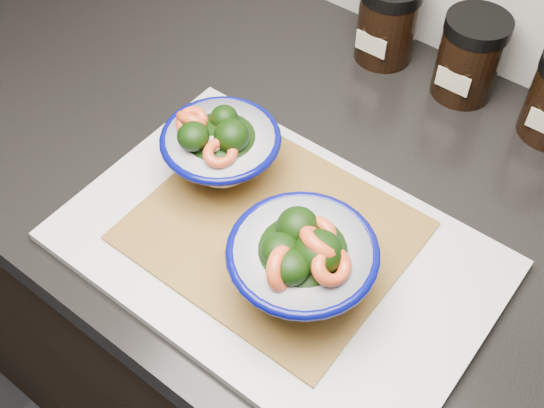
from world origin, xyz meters
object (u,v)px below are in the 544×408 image
Objects in this scene: cutting_board at (277,250)px; spice_jar_b at (470,57)px; spice_jar_a at (388,21)px; bowl_right at (303,262)px; bowl_left at (221,148)px.

cutting_board is 3.98× the size of spice_jar_b.
spice_jar_a is 1.00× the size of spice_jar_b.
spice_jar_a is (-0.14, 0.38, -0.01)m from bowl_right.
spice_jar_b is (0.03, 0.36, 0.05)m from cutting_board.
bowl_right is at bearing -70.10° from spice_jar_a.
cutting_board is 3.98× the size of spice_jar_a.
cutting_board is at bearing 151.54° from bowl_right.
bowl_left is (-0.11, 0.04, 0.05)m from cutting_board.
bowl_left is 0.91× the size of bowl_right.
bowl_left is at bearing -94.43° from spice_jar_a.
cutting_board is 0.08m from bowl_right.
spice_jar_a and spice_jar_b have the same top height.
bowl_right is at bearing -23.26° from bowl_left.
bowl_right reaches higher than spice_jar_a.
bowl_left is 1.19× the size of spice_jar_a.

